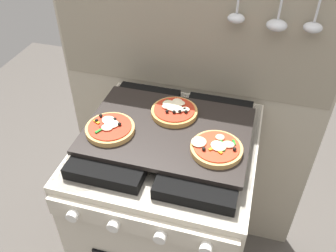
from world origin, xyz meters
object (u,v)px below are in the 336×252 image
(baking_tray, at_px, (168,130))
(pizza_left, at_px, (110,128))
(pizza_right, at_px, (216,148))
(stove, at_px, (168,215))
(pizza_center, at_px, (174,111))

(baking_tray, height_order, pizza_left, pizza_left)
(pizza_right, bearing_deg, stove, 159.67)
(stove, relative_size, pizza_center, 5.60)
(pizza_left, xyz_separation_m, pizza_right, (0.35, -0.00, 0.00))
(baking_tray, height_order, pizza_center, pizza_center)
(stove, bearing_deg, baking_tray, 90.00)
(pizza_left, xyz_separation_m, pizza_center, (0.18, 0.15, 0.00))
(baking_tray, distance_m, pizza_right, 0.18)
(pizza_center, bearing_deg, pizza_right, -40.29)
(stove, xyz_separation_m, pizza_right, (0.17, -0.06, 0.48))
(pizza_left, bearing_deg, pizza_right, -0.25)
(pizza_right, bearing_deg, pizza_center, 139.71)
(baking_tray, height_order, pizza_right, pizza_right)
(stove, height_order, baking_tray, baking_tray)
(pizza_left, height_order, pizza_right, same)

